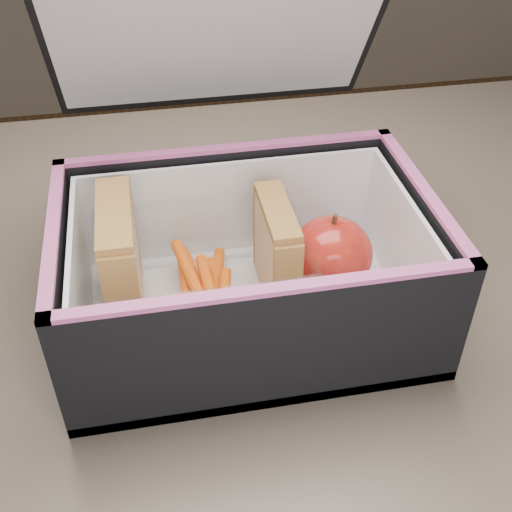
% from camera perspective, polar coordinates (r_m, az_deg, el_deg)
% --- Properties ---
extents(kitchen_table, '(1.20, 0.80, 0.75)m').
position_cam_1_polar(kitchen_table, '(0.70, -0.53, -7.80)').
color(kitchen_table, brown).
rests_on(kitchen_table, ground).
extents(lunch_bag, '(0.32, 0.32, 0.29)m').
position_cam_1_polar(lunch_bag, '(0.56, -0.92, -0.05)').
color(lunch_bag, black).
rests_on(lunch_bag, kitchen_table).
extents(plastic_tub, '(0.18, 0.13, 0.07)m').
position_cam_1_polar(plastic_tub, '(0.57, -4.83, -1.58)').
color(plastic_tub, white).
rests_on(plastic_tub, lunch_bag).
extents(sandwich_left, '(0.03, 0.10, 0.11)m').
position_cam_1_polar(sandwich_left, '(0.56, -11.83, -0.72)').
color(sandwich_left, tan).
rests_on(sandwich_left, plastic_tub).
extents(sandwich_right, '(0.02, 0.09, 0.10)m').
position_cam_1_polar(sandwich_right, '(0.57, 1.82, 0.30)').
color(sandwich_right, tan).
rests_on(sandwich_right, plastic_tub).
extents(carrot_sticks, '(0.05, 0.13, 0.03)m').
position_cam_1_polar(carrot_sticks, '(0.58, -4.41, -2.95)').
color(carrot_sticks, '#E74601').
rests_on(carrot_sticks, plastic_tub).
extents(paper_napkin, '(0.08, 0.08, 0.01)m').
position_cam_1_polar(paper_napkin, '(0.61, 6.77, -2.60)').
color(paper_napkin, white).
rests_on(paper_napkin, lunch_bag).
extents(red_apple, '(0.08, 0.08, 0.08)m').
position_cam_1_polar(red_apple, '(0.59, 6.71, 0.16)').
color(red_apple, maroon).
rests_on(red_apple, paper_napkin).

